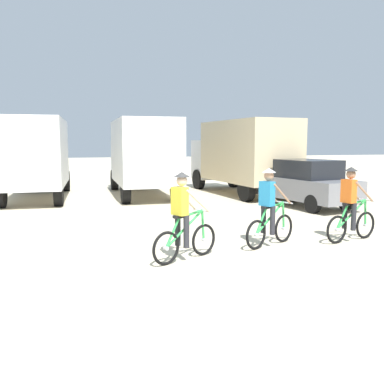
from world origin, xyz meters
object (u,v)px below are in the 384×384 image
box_truck_white_box (142,154)px  cyclist_orange_shirt (183,220)px  box_truck_avon_van (36,155)px  sedan_parked (305,183)px  box_truck_tan_camper (242,154)px  cyclist_near_camera (351,207)px  cyclist_cowboy_hat (269,210)px

box_truck_white_box → cyclist_orange_shirt: 10.66m
box_truck_avon_van → sedan_parked: size_ratio=1.54×
box_truck_white_box → box_truck_tan_camper: 4.57m
box_truck_avon_van → cyclist_orange_shirt: (3.52, -10.72, -1.03)m
box_truck_white_box → cyclist_near_camera: 10.69m
sedan_parked → cyclist_orange_shirt: 8.43m
box_truck_white_box → cyclist_orange_shirt: box_truck_white_box is taller
sedan_parked → cyclist_near_camera: (-1.91, -5.18, -0.04)m
box_truck_avon_van → cyclist_cowboy_hat: (5.74, -10.13, -1.03)m
box_truck_avon_van → cyclist_cowboy_hat: box_truck_avon_van is taller
box_truck_avon_van → cyclist_near_camera: bearing=-52.5°
cyclist_orange_shirt → cyclist_near_camera: bearing=6.4°
box_truck_avon_van → box_truck_white_box: same height
box_truck_white_box → cyclist_cowboy_hat: (1.26, -9.97, -1.03)m
sedan_parked → cyclist_orange_shirt: bearing=-137.8°
box_truck_white_box → sedan_parked: size_ratio=1.52×
box_truck_tan_camper → box_truck_avon_van: bearing=174.7°
box_truck_tan_camper → sedan_parked: size_ratio=1.56×
box_truck_white_box → box_truck_tan_camper: bearing=-8.6°
cyclist_near_camera → box_truck_white_box: bearing=108.5°
cyclist_orange_shirt → cyclist_near_camera: size_ratio=1.00×
box_truck_tan_camper → cyclist_orange_shirt: size_ratio=3.82×
cyclist_orange_shirt → sedan_parked: bearing=42.2°
cyclist_cowboy_hat → box_truck_avon_van: bearing=119.5°
sedan_parked → cyclist_cowboy_hat: 6.47m
cyclist_near_camera → cyclist_orange_shirt: bearing=-173.6°
box_truck_avon_van → box_truck_tan_camper: 9.04m
cyclist_cowboy_hat → cyclist_near_camera: bearing=-3.1°
cyclist_orange_shirt → cyclist_near_camera: 4.36m
box_truck_tan_camper → cyclist_cowboy_hat: size_ratio=3.82×
box_truck_white_box → cyclist_orange_shirt: (-0.95, -10.57, -1.03)m
sedan_parked → cyclist_near_camera: bearing=-110.3°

